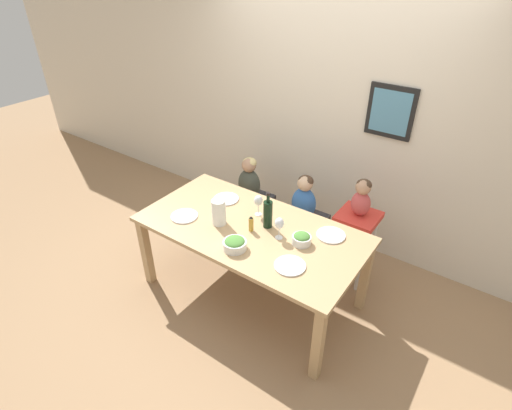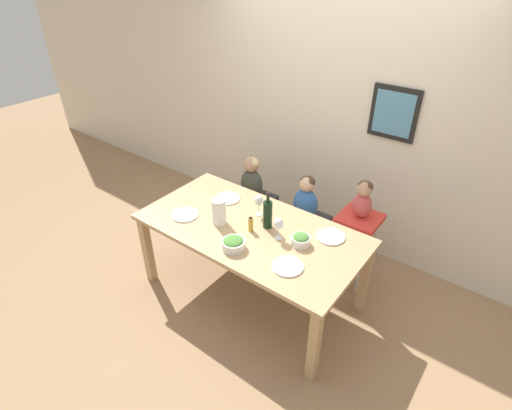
% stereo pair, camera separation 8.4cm
% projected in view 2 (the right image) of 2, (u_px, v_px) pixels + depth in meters
% --- Properties ---
extents(ground_plane, '(14.00, 14.00, 0.00)m').
position_uv_depth(ground_plane, '(251.00, 292.00, 3.65)').
color(ground_plane, '#9E7A56').
extents(wall_back, '(10.00, 0.09, 2.70)m').
position_uv_depth(wall_back, '(332.00, 112.00, 3.76)').
color(wall_back, beige).
rests_on(wall_back, ground_plane).
extents(dining_table, '(1.86, 0.95, 0.73)m').
position_uv_depth(dining_table, '(251.00, 236.00, 3.29)').
color(dining_table, tan).
rests_on(dining_table, ground_plane).
extents(chair_far_left, '(0.41, 0.40, 0.47)m').
position_uv_depth(chair_far_left, '(252.00, 203.00, 4.19)').
color(chair_far_left, silver).
rests_on(chair_far_left, ground_plane).
extents(chair_far_center, '(0.41, 0.40, 0.47)m').
position_uv_depth(chair_far_center, '(304.00, 225.00, 3.87)').
color(chair_far_center, silver).
rests_on(chair_far_center, ground_plane).
extents(chair_right_highchair, '(0.35, 0.34, 0.71)m').
position_uv_depth(chair_right_highchair, '(358.00, 231.00, 3.51)').
color(chair_right_highchair, silver).
rests_on(chair_right_highchair, ground_plane).
extents(person_child_left, '(0.24, 0.19, 0.45)m').
position_uv_depth(person_child_left, '(252.00, 179.00, 4.03)').
color(person_child_left, '#3D4238').
rests_on(person_child_left, chair_far_left).
extents(person_child_center, '(0.24, 0.19, 0.45)m').
position_uv_depth(person_child_center, '(306.00, 199.00, 3.71)').
color(person_child_center, '#3366B2').
rests_on(person_child_center, chair_far_center).
extents(person_baby_right, '(0.17, 0.14, 0.34)m').
position_uv_depth(person_baby_right, '(363.00, 198.00, 3.32)').
color(person_baby_right, '#C64C4C').
rests_on(person_baby_right, chair_right_highchair).
extents(wine_bottle, '(0.08, 0.08, 0.32)m').
position_uv_depth(wine_bottle, '(268.00, 214.00, 3.19)').
color(wine_bottle, black).
rests_on(wine_bottle, dining_table).
extents(paper_towel_roll, '(0.11, 0.11, 0.22)m').
position_uv_depth(paper_towel_roll, '(219.00, 211.00, 3.24)').
color(paper_towel_roll, white).
rests_on(paper_towel_roll, dining_table).
extents(wine_glass_near, '(0.07, 0.07, 0.19)m').
position_uv_depth(wine_glass_near, '(279.00, 224.00, 3.05)').
color(wine_glass_near, white).
rests_on(wine_glass_near, dining_table).
extents(wine_glass_far, '(0.07, 0.07, 0.19)m').
position_uv_depth(wine_glass_far, '(259.00, 201.00, 3.33)').
color(wine_glass_far, white).
rests_on(wine_glass_far, dining_table).
extents(salad_bowl_large, '(0.18, 0.18, 0.09)m').
position_uv_depth(salad_bowl_large, '(233.00, 243.00, 3.00)').
color(salad_bowl_large, white).
rests_on(salad_bowl_large, dining_table).
extents(salad_bowl_small, '(0.15, 0.15, 0.09)m').
position_uv_depth(salad_bowl_small, '(301.00, 240.00, 3.04)').
color(salad_bowl_small, white).
rests_on(salad_bowl_small, dining_table).
extents(dinner_plate_front_left, '(0.23, 0.23, 0.01)m').
position_uv_depth(dinner_plate_front_left, '(185.00, 215.00, 3.39)').
color(dinner_plate_front_left, silver).
rests_on(dinner_plate_front_left, dining_table).
extents(dinner_plate_back_left, '(0.23, 0.23, 0.01)m').
position_uv_depth(dinner_plate_back_left, '(227.00, 198.00, 3.61)').
color(dinner_plate_back_left, silver).
rests_on(dinner_plate_back_left, dining_table).
extents(dinner_plate_back_right, '(0.23, 0.23, 0.01)m').
position_uv_depth(dinner_plate_back_right, '(331.00, 236.00, 3.14)').
color(dinner_plate_back_right, silver).
rests_on(dinner_plate_back_right, dining_table).
extents(dinner_plate_front_right, '(0.23, 0.23, 0.01)m').
position_uv_depth(dinner_plate_front_right, '(288.00, 266.00, 2.84)').
color(dinner_plate_front_right, silver).
rests_on(dinner_plate_front_right, dining_table).
extents(condiment_bottle_hot_sauce, '(0.04, 0.04, 0.14)m').
position_uv_depth(condiment_bottle_hot_sauce, '(251.00, 224.00, 3.18)').
color(condiment_bottle_hot_sauce, '#BC8E33').
rests_on(condiment_bottle_hot_sauce, dining_table).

